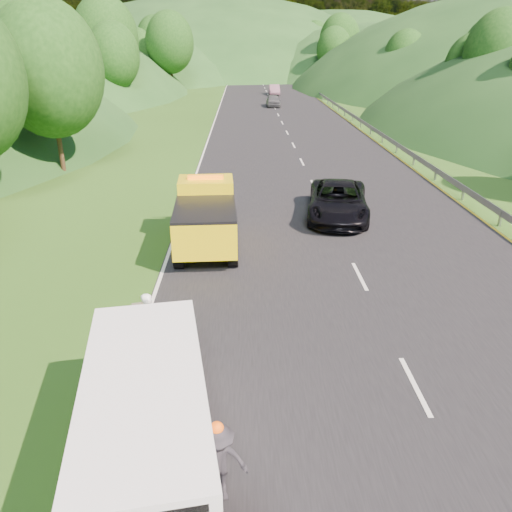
{
  "coord_description": "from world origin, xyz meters",
  "views": [
    {
      "loc": [
        -1.01,
        -11.51,
        7.48
      ],
      "look_at": [
        -0.63,
        2.89,
        1.3
      ],
      "focal_mm": 35.0,
      "sensor_mm": 36.0,
      "label": 1
    }
  ],
  "objects_px": {
    "child": "(193,374)",
    "white_van": "(147,417)",
    "tow_truck": "(206,215)",
    "suitcase": "(140,314)",
    "passing_suv": "(337,217)",
    "woman": "(153,347)",
    "worker": "(220,499)"
  },
  "relations": [
    {
      "from": "child",
      "to": "white_van",
      "type": "bearing_deg",
      "value": -64.72
    },
    {
      "from": "tow_truck",
      "to": "suitcase",
      "type": "bearing_deg",
      "value": -106.87
    },
    {
      "from": "suitcase",
      "to": "passing_suv",
      "type": "distance_m",
      "value": 11.88
    },
    {
      "from": "child",
      "to": "passing_suv",
      "type": "relative_size",
      "value": 0.16
    },
    {
      "from": "tow_truck",
      "to": "woman",
      "type": "height_order",
      "value": "tow_truck"
    },
    {
      "from": "suitcase",
      "to": "passing_suv",
      "type": "bearing_deg",
      "value": 51.82
    },
    {
      "from": "worker",
      "to": "suitcase",
      "type": "relative_size",
      "value": 2.48
    },
    {
      "from": "worker",
      "to": "suitcase",
      "type": "height_order",
      "value": "worker"
    },
    {
      "from": "worker",
      "to": "passing_suv",
      "type": "bearing_deg",
      "value": 59.24
    },
    {
      "from": "white_van",
      "to": "woman",
      "type": "relative_size",
      "value": 4.32
    },
    {
      "from": "child",
      "to": "tow_truck",
      "type": "bearing_deg",
      "value": 125.52
    },
    {
      "from": "tow_truck",
      "to": "suitcase",
      "type": "relative_size",
      "value": 9.39
    },
    {
      "from": "worker",
      "to": "child",
      "type": "bearing_deg",
      "value": 89.07
    },
    {
      "from": "child",
      "to": "suitcase",
      "type": "xyz_separation_m",
      "value": [
        -1.71,
        2.41,
        0.32
      ]
    },
    {
      "from": "white_van",
      "to": "woman",
      "type": "height_order",
      "value": "white_van"
    },
    {
      "from": "woman",
      "to": "tow_truck",
      "type": "bearing_deg",
      "value": 3.39
    },
    {
      "from": "tow_truck",
      "to": "white_van",
      "type": "height_order",
      "value": "tow_truck"
    },
    {
      "from": "woman",
      "to": "suitcase",
      "type": "bearing_deg",
      "value": 35.31
    },
    {
      "from": "child",
      "to": "passing_suv",
      "type": "bearing_deg",
      "value": 98.73
    },
    {
      "from": "child",
      "to": "worker",
      "type": "relative_size",
      "value": 0.55
    },
    {
      "from": "white_van",
      "to": "worker",
      "type": "bearing_deg",
      "value": -36.64
    },
    {
      "from": "tow_truck",
      "to": "worker",
      "type": "relative_size",
      "value": 3.78
    },
    {
      "from": "tow_truck",
      "to": "worker",
      "type": "distance_m",
      "value": 12.23
    },
    {
      "from": "suitcase",
      "to": "worker",
      "type": "bearing_deg",
      "value": -67.46
    },
    {
      "from": "child",
      "to": "woman",
      "type": "bearing_deg",
      "value": 168.34
    },
    {
      "from": "worker",
      "to": "passing_suv",
      "type": "relative_size",
      "value": 0.28
    },
    {
      "from": "tow_truck",
      "to": "child",
      "type": "bearing_deg",
      "value": -91.44
    },
    {
      "from": "woman",
      "to": "child",
      "type": "distance_m",
      "value": 1.7
    },
    {
      "from": "suitcase",
      "to": "passing_suv",
      "type": "relative_size",
      "value": 0.11
    },
    {
      "from": "white_van",
      "to": "child",
      "type": "xyz_separation_m",
      "value": [
        0.48,
        3.0,
        -1.29
      ]
    },
    {
      "from": "worker",
      "to": "tow_truck",
      "type": "bearing_deg",
      "value": 81.25
    },
    {
      "from": "tow_truck",
      "to": "suitcase",
      "type": "xyz_separation_m",
      "value": [
        -1.54,
        -6.05,
        -0.93
      ]
    }
  ]
}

